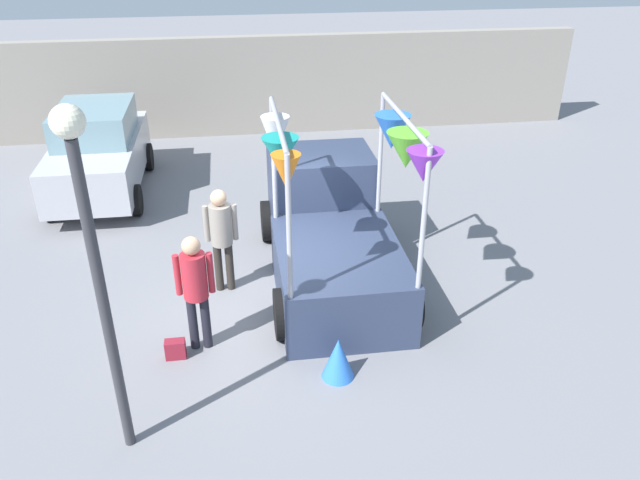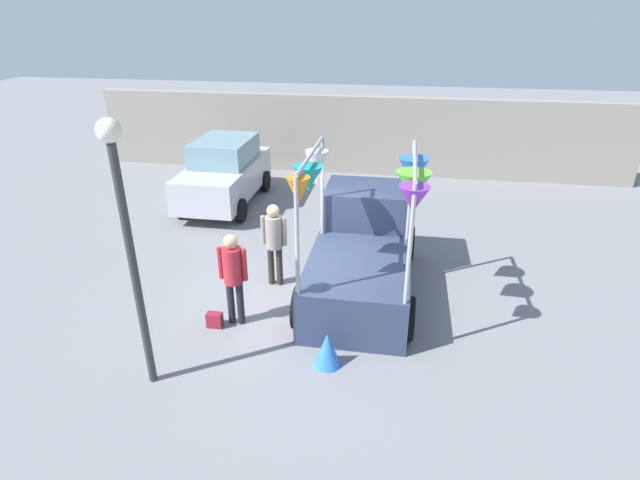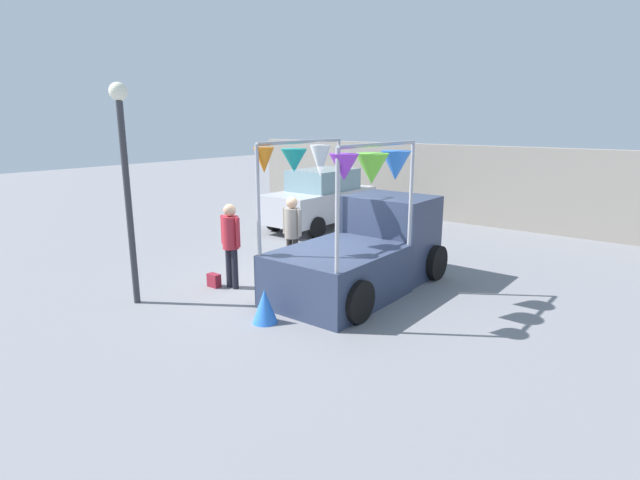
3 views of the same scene
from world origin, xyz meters
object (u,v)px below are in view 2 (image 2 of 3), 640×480
object	(u,v)px
person_customer	(233,271)
street_lamp	(126,225)
folded_kite_bundle_azure	(327,349)
handbag	(215,320)
parked_car	(225,172)
vendor_truck	(363,246)
person_vendor	(274,237)

from	to	relation	value
person_customer	street_lamp	xyz separation A→B (m)	(-0.80, -1.72, 1.56)
person_customer	folded_kite_bundle_azure	world-z (taller)	person_customer
handbag	street_lamp	bearing A→B (deg)	-106.29
parked_car	person_customer	bearing A→B (deg)	-69.18
vendor_truck	folded_kite_bundle_azure	world-z (taller)	vendor_truck
vendor_truck	folded_kite_bundle_azure	distance (m)	2.79
parked_car	folded_kite_bundle_azure	world-z (taller)	parked_car
parked_car	handbag	size ratio (longest dim) A/B	14.29
folded_kite_bundle_azure	handbag	bearing A→B (deg)	161.83
vendor_truck	folded_kite_bundle_azure	bearing A→B (deg)	-96.63
vendor_truck	person_vendor	world-z (taller)	vendor_truck
street_lamp	folded_kite_bundle_azure	world-z (taller)	street_lamp
handbag	vendor_truck	bearing A→B (deg)	38.73
parked_car	vendor_truck	bearing A→B (deg)	-43.05
vendor_truck	person_vendor	xyz separation A→B (m)	(-1.78, -0.30, 0.20)
person_customer	handbag	xyz separation A→B (m)	(-0.35, -0.20, -0.94)
parked_car	folded_kite_bundle_azure	xyz separation A→B (m)	(4.06, -6.79, -0.64)
parked_car	street_lamp	world-z (taller)	street_lamp
street_lamp	person_customer	bearing A→B (deg)	65.23
person_vendor	folded_kite_bundle_azure	distance (m)	2.92
person_vendor	folded_kite_bundle_azure	size ratio (longest dim) A/B	2.95
vendor_truck	handbag	size ratio (longest dim) A/B	14.43
handbag	person_vendor	bearing A→B (deg)	67.33
person_customer	street_lamp	bearing A→B (deg)	-114.77
handbag	folded_kite_bundle_azure	distance (m)	2.29
vendor_truck	person_vendor	distance (m)	1.81
person_customer	handbag	distance (m)	1.02
person_vendor	street_lamp	xyz separation A→B (m)	(-1.15, -3.22, 1.56)
parked_car	handbag	world-z (taller)	parked_car
parked_car	handbag	xyz separation A→B (m)	(1.88, -6.08, -0.80)
person_customer	person_vendor	distance (m)	1.54
person_vendor	handbag	xyz separation A→B (m)	(-0.71, -1.70, -0.94)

